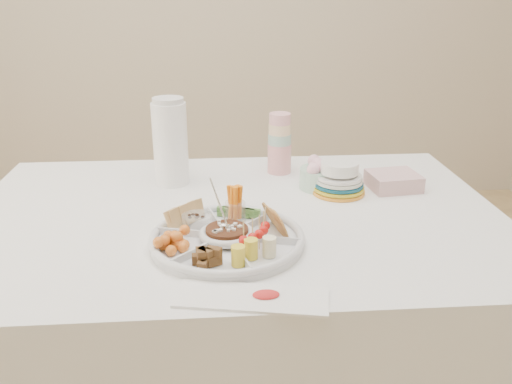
{
  "coord_description": "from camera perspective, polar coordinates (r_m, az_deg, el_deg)",
  "views": [
    {
      "loc": [
        -0.05,
        -1.41,
        1.37
      ],
      "look_at": [
        0.05,
        -0.1,
        0.86
      ],
      "focal_mm": 38.0,
      "sensor_mm": 36.0,
      "label": 1
    }
  ],
  "objects": [
    {
      "name": "tortillas",
      "position": [
        1.38,
        2.09,
        -3.1
      ],
      "size": [
        0.13,
        0.13,
        0.06
      ],
      "primitive_type": null,
      "rotation": [
        0.0,
        0.0,
        -0.26
      ],
      "color": "olive",
      "rests_on": "party_tray"
    },
    {
      "name": "flower_bowl",
      "position": [
        1.72,
        6.77,
        1.96
      ],
      "size": [
        0.14,
        0.14,
        0.1
      ],
      "primitive_type": "cylinder",
      "rotation": [
        0.0,
        0.0,
        -0.1
      ],
      "color": "silver",
      "rests_on": "dining_table"
    },
    {
      "name": "cherries",
      "position": [
        1.32,
        -8.53,
        -4.97
      ],
      "size": [
        0.15,
        0.15,
        0.05
      ],
      "primitive_type": null,
      "rotation": [
        0.0,
        0.0,
        -0.26
      ],
      "color": "#EA580B",
      "rests_on": "party_tray"
    },
    {
      "name": "party_tray",
      "position": [
        1.35,
        -3.07,
        -4.71
      ],
      "size": [
        0.46,
        0.46,
        0.04
      ],
      "primitive_type": "cylinder",
      "rotation": [
        0.0,
        0.0,
        -0.26
      ],
      "color": "silver",
      "rests_on": "dining_table"
    },
    {
      "name": "bean_dip",
      "position": [
        1.35,
        -3.08,
        -4.42
      ],
      "size": [
        0.13,
        0.13,
        0.04
      ],
      "primitive_type": "cylinder",
      "rotation": [
        0.0,
        0.0,
        -0.26
      ],
      "color": "#582619",
      "rests_on": "party_tray"
    },
    {
      "name": "napkin_stack",
      "position": [
        1.76,
        14.27,
        1.14
      ],
      "size": [
        0.16,
        0.15,
        0.05
      ],
      "primitive_type": "cube",
      "rotation": [
        0.0,
        0.0,
        0.13
      ],
      "color": "beige",
      "rests_on": "dining_table"
    },
    {
      "name": "banana_tomato",
      "position": [
        1.26,
        1.24,
        -4.9
      ],
      "size": [
        0.13,
        0.13,
        0.09
      ],
      "primitive_type": null,
      "rotation": [
        0.0,
        0.0,
        -0.26
      ],
      "color": "#CCBF6D",
      "rests_on": "party_tray"
    },
    {
      "name": "plate_stack",
      "position": [
        1.68,
        8.74,
        1.57
      ],
      "size": [
        0.17,
        0.17,
        0.1
      ],
      "primitive_type": "cylinder",
      "rotation": [
        0.0,
        0.0,
        -0.01
      ],
      "color": "#E7DB58",
      "rests_on": "dining_table"
    },
    {
      "name": "thermos",
      "position": [
        1.74,
        -9.02,
        5.36
      ],
      "size": [
        0.13,
        0.13,
        0.28
      ],
      "primitive_type": "cylinder",
      "rotation": [
        0.0,
        0.0,
        0.17
      ],
      "color": "white",
      "rests_on": "dining_table"
    },
    {
      "name": "pita_raisins",
      "position": [
        1.42,
        -6.91,
        -2.42
      ],
      "size": [
        0.13,
        0.13,
        0.06
      ],
      "primitive_type": null,
      "rotation": [
        0.0,
        0.0,
        -0.26
      ],
      "color": "#E0BD7E",
      "rests_on": "party_tray"
    },
    {
      "name": "granola_chunks",
      "position": [
        1.23,
        -4.47,
        -6.75
      ],
      "size": [
        0.11,
        0.11,
        0.04
      ],
      "primitive_type": null,
      "rotation": [
        0.0,
        0.0,
        -0.26
      ],
      "color": "brown",
      "rests_on": "party_tray"
    },
    {
      "name": "placemat",
      "position": [
        1.14,
        -0.47,
        -11.06
      ],
      "size": [
        0.33,
        0.16,
        0.01
      ],
      "primitive_type": "cube",
      "rotation": [
        0.0,
        0.0,
        -0.19
      ],
      "color": "white",
      "rests_on": "dining_table"
    },
    {
      "name": "cup_stack",
      "position": [
        1.83,
        2.5,
        5.4
      ],
      "size": [
        0.08,
        0.08,
        0.22
      ],
      "primitive_type": "cylinder",
      "rotation": [
        0.0,
        0.0,
        -0.04
      ],
      "color": "silver",
      "rests_on": "dining_table"
    },
    {
      "name": "carrot_cucumber",
      "position": [
        1.45,
        -1.94,
        -1.01
      ],
      "size": [
        0.13,
        0.13,
        0.1
      ],
      "primitive_type": null,
      "rotation": [
        0.0,
        0.0,
        -0.26
      ],
      "color": "orange",
      "rests_on": "party_tray"
    },
    {
      "name": "dining_table",
      "position": [
        1.73,
        -2.04,
        -13.79
      ],
      "size": [
        1.52,
        1.02,
        0.76
      ],
      "primitive_type": "cube",
      "color": "white",
      "rests_on": "floor"
    }
  ]
}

